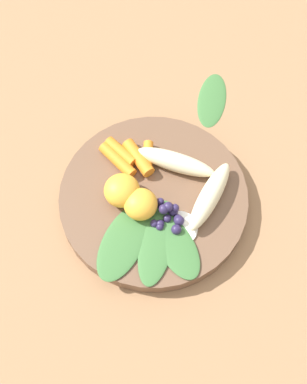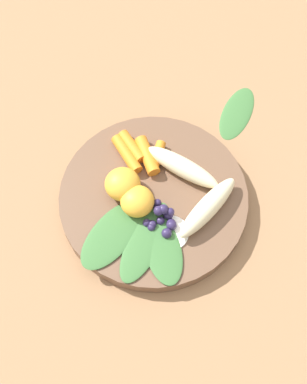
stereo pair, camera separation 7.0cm
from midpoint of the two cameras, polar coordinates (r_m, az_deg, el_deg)
ground_plane at (r=0.73m, az=2.73°, el=-1.48°), size 2.40×2.40×0.00m
bowl at (r=0.72m, az=2.77°, el=-1.07°), size 0.26×0.26×0.02m
banana_peeled_left at (r=0.71m, az=6.05°, el=2.54°), size 0.03×0.12×0.03m
banana_peeled_right at (r=0.69m, az=9.00°, el=-2.02°), size 0.12×0.05×0.03m
orange_segment_near at (r=0.68m, az=1.07°, el=-1.35°), size 0.05×0.05×0.03m
orange_segment_far at (r=0.69m, az=-0.65°, el=0.61°), size 0.05×0.05×0.04m
carrot_front at (r=0.73m, az=3.14°, el=3.77°), size 0.05×0.03×0.01m
carrot_mid_left at (r=0.72m, az=2.03°, el=3.85°), size 0.05×0.06×0.02m
carrot_mid_right at (r=0.73m, az=0.24°, el=4.86°), size 0.04×0.05×0.02m
carrot_rear at (r=0.73m, az=-0.32°, el=4.04°), size 0.04×0.06×0.02m
blueberry_pile at (r=0.68m, az=3.96°, el=-3.29°), size 0.04×0.05×0.02m
coconut_shred_patch at (r=0.68m, az=4.83°, el=-4.89°), size 0.05×0.05×0.00m
kale_leaf_left at (r=0.68m, az=-1.76°, el=-5.15°), size 0.12×0.06×0.00m
kale_leaf_right at (r=0.67m, az=2.01°, el=-5.90°), size 0.13×0.06×0.00m
kale_leaf_rear at (r=0.67m, az=4.03°, el=-6.75°), size 0.11×0.11×0.00m
kale_leaf_stray at (r=0.82m, az=11.84°, el=8.56°), size 0.11×0.06×0.01m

